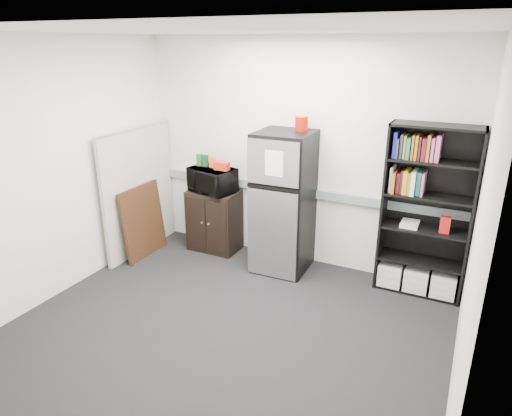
# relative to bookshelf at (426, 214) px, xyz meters

# --- Properties ---
(floor) EXTENTS (4.00, 4.00, 0.00)m
(floor) POSITION_rel_bookshelf_xyz_m (-1.53, -1.57, -0.91)
(floor) COLOR black
(floor) RESTS_ON ground
(wall_back) EXTENTS (4.00, 0.02, 2.70)m
(wall_back) POSITION_rel_bookshelf_xyz_m (-1.53, 0.18, 0.44)
(wall_back) COLOR white
(wall_back) RESTS_ON floor
(wall_right) EXTENTS (0.02, 3.50, 2.70)m
(wall_right) POSITION_rel_bookshelf_xyz_m (0.47, -1.57, 0.44)
(wall_right) COLOR white
(wall_right) RESTS_ON floor
(wall_left) EXTENTS (0.02, 3.50, 2.70)m
(wall_left) POSITION_rel_bookshelf_xyz_m (-3.53, -1.57, 0.44)
(wall_left) COLOR white
(wall_left) RESTS_ON floor
(ceiling) EXTENTS (4.00, 3.50, 0.02)m
(ceiling) POSITION_rel_bookshelf_xyz_m (-1.53, -1.57, 1.79)
(ceiling) COLOR white
(ceiling) RESTS_ON wall_back
(electrical_raceway) EXTENTS (3.92, 0.05, 0.10)m
(electrical_raceway) POSITION_rel_bookshelf_xyz_m (-1.53, 0.15, -0.01)
(electrical_raceway) COLOR gray
(electrical_raceway) RESTS_ON wall_back
(wall_note) EXTENTS (0.14, 0.00, 0.10)m
(wall_note) POSITION_rel_bookshelf_xyz_m (-1.88, 0.18, 0.64)
(wall_note) COLOR white
(wall_note) RESTS_ON wall_back
(bookshelf) EXTENTS (0.90, 0.34, 1.85)m
(bookshelf) POSITION_rel_bookshelf_xyz_m (0.00, 0.00, 0.00)
(bookshelf) COLOR black
(bookshelf) RESTS_ON floor
(cubicle_partition) EXTENTS (0.06, 1.30, 1.62)m
(cubicle_partition) POSITION_rel_bookshelf_xyz_m (-3.43, -0.49, -0.10)
(cubicle_partition) COLOR #ABA598
(cubicle_partition) RESTS_ON floor
(cabinet) EXTENTS (0.65, 0.43, 0.81)m
(cabinet) POSITION_rel_bookshelf_xyz_m (-2.58, -0.06, -0.51)
(cabinet) COLOR black
(cabinet) RESTS_ON floor
(microwave) EXTENTS (0.63, 0.49, 0.31)m
(microwave) POSITION_rel_bookshelf_xyz_m (-2.58, -0.08, 0.05)
(microwave) COLOR black
(microwave) RESTS_ON cabinet
(snack_box_a) EXTENTS (0.08, 0.06, 0.15)m
(snack_box_a) POSITION_rel_bookshelf_xyz_m (-2.78, -0.05, 0.28)
(snack_box_a) COLOR #1A5819
(snack_box_a) RESTS_ON microwave
(snack_box_b) EXTENTS (0.08, 0.06, 0.15)m
(snack_box_b) POSITION_rel_bookshelf_xyz_m (-2.69, -0.05, 0.28)
(snack_box_b) COLOR #0C361B
(snack_box_b) RESTS_ON microwave
(snack_box_c) EXTENTS (0.07, 0.06, 0.14)m
(snack_box_c) POSITION_rel_bookshelf_xyz_m (-2.59, -0.05, 0.28)
(snack_box_c) COLOR orange
(snack_box_c) RESTS_ON microwave
(snack_bag) EXTENTS (0.18, 0.10, 0.10)m
(snack_bag) POSITION_rel_bookshelf_xyz_m (-2.42, -0.10, 0.26)
(snack_bag) COLOR red
(snack_bag) RESTS_ON microwave
(refrigerator) EXTENTS (0.65, 0.67, 1.67)m
(refrigerator) POSITION_rel_bookshelf_xyz_m (-1.57, -0.14, -0.08)
(refrigerator) COLOR black
(refrigerator) RESTS_ON floor
(coffee_can) EXTENTS (0.15, 0.15, 0.20)m
(coffee_can) POSITION_rel_bookshelf_xyz_m (-1.42, -0.02, 0.86)
(coffee_can) COLOR #9D0C07
(coffee_can) RESTS_ON refrigerator
(framed_poster) EXTENTS (0.14, 0.72, 0.92)m
(framed_poster) POSITION_rel_bookshelf_xyz_m (-3.30, -0.61, -0.45)
(framed_poster) COLOR black
(framed_poster) RESTS_ON floor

